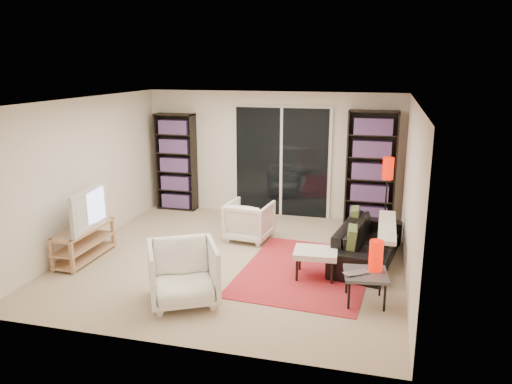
# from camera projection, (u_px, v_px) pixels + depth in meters

# --- Properties ---
(floor) EXTENTS (5.00, 5.00, 0.00)m
(floor) POSITION_uv_depth(u_px,v_px,m) (235.00, 259.00, 7.66)
(floor) COLOR tan
(floor) RESTS_ON ground
(wall_back) EXTENTS (5.00, 0.02, 2.40)m
(wall_back) POSITION_uv_depth(u_px,v_px,m) (272.00, 154.00, 9.70)
(wall_back) COLOR white
(wall_back) RESTS_ON ground
(wall_front) EXTENTS (5.00, 0.02, 2.40)m
(wall_front) POSITION_uv_depth(u_px,v_px,m) (162.00, 238.00, 5.02)
(wall_front) COLOR white
(wall_front) RESTS_ON ground
(wall_left) EXTENTS (0.02, 5.00, 2.40)m
(wall_left) POSITION_uv_depth(u_px,v_px,m) (85.00, 174.00, 7.97)
(wall_left) COLOR white
(wall_left) RESTS_ON ground
(wall_right) EXTENTS (0.02, 5.00, 2.40)m
(wall_right) POSITION_uv_depth(u_px,v_px,m) (411.00, 193.00, 6.75)
(wall_right) COLOR white
(wall_right) RESTS_ON ground
(ceiling) EXTENTS (5.00, 5.00, 0.02)m
(ceiling) POSITION_uv_depth(u_px,v_px,m) (234.00, 100.00, 7.06)
(ceiling) COLOR white
(ceiling) RESTS_ON wall_back
(sliding_door) EXTENTS (1.92, 0.08, 2.16)m
(sliding_door) POSITION_uv_depth(u_px,v_px,m) (282.00, 162.00, 9.66)
(sliding_door) COLOR white
(sliding_door) RESTS_ON ground
(bookshelf_left) EXTENTS (0.80, 0.30, 1.95)m
(bookshelf_left) POSITION_uv_depth(u_px,v_px,m) (176.00, 162.00, 10.08)
(bookshelf_left) COLOR black
(bookshelf_left) RESTS_ON ground
(bookshelf_right) EXTENTS (0.90, 0.30, 2.10)m
(bookshelf_right) POSITION_uv_depth(u_px,v_px,m) (371.00, 168.00, 9.12)
(bookshelf_right) COLOR black
(bookshelf_right) RESTS_ON ground
(tv_stand) EXTENTS (0.38, 1.20, 0.50)m
(tv_stand) POSITION_uv_depth(u_px,v_px,m) (84.00, 243.00, 7.59)
(tv_stand) COLOR tan
(tv_stand) RESTS_ON floor
(tv) EXTENTS (0.25, 1.08, 0.62)m
(tv) POSITION_uv_depth(u_px,v_px,m) (82.00, 208.00, 7.45)
(tv) COLOR black
(tv) RESTS_ON tv_stand
(rug) EXTENTS (1.93, 2.51, 0.01)m
(rug) POSITION_uv_depth(u_px,v_px,m) (306.00, 271.00, 7.19)
(rug) COLOR red
(rug) RESTS_ON floor
(sofa) EXTENTS (1.06, 2.05, 0.57)m
(sofa) POSITION_uv_depth(u_px,v_px,m) (368.00, 242.00, 7.54)
(sofa) COLOR black
(sofa) RESTS_ON floor
(armchair_back) EXTENTS (0.78, 0.80, 0.66)m
(armchair_back) POSITION_uv_depth(u_px,v_px,m) (249.00, 221.00, 8.43)
(armchair_back) COLOR white
(armchair_back) RESTS_ON floor
(armchair_front) EXTENTS (1.12, 1.13, 0.77)m
(armchair_front) POSITION_uv_depth(u_px,v_px,m) (183.00, 273.00, 6.18)
(armchair_front) COLOR white
(armchair_front) RESTS_ON floor
(ottoman) EXTENTS (0.62, 0.52, 0.40)m
(ottoman) POSITION_uv_depth(u_px,v_px,m) (316.00, 254.00, 6.92)
(ottoman) COLOR white
(ottoman) RESTS_ON floor
(side_table) EXTENTS (0.60, 0.60, 0.40)m
(side_table) POSITION_uv_depth(u_px,v_px,m) (366.00, 276.00, 6.17)
(side_table) COLOR #46464B
(side_table) RESTS_ON floor
(laptop) EXTENTS (0.38, 0.36, 0.03)m
(laptop) POSITION_uv_depth(u_px,v_px,m) (358.00, 275.00, 6.08)
(laptop) COLOR silver
(laptop) RESTS_ON side_table
(table_lamp) EXTENTS (0.17, 0.17, 0.39)m
(table_lamp) POSITION_uv_depth(u_px,v_px,m) (376.00, 256.00, 6.19)
(table_lamp) COLOR red
(table_lamp) RESTS_ON side_table
(floor_lamp) EXTENTS (0.21, 0.21, 1.38)m
(floor_lamp) POSITION_uv_depth(u_px,v_px,m) (388.00, 176.00, 8.42)
(floor_lamp) COLOR black
(floor_lamp) RESTS_ON floor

